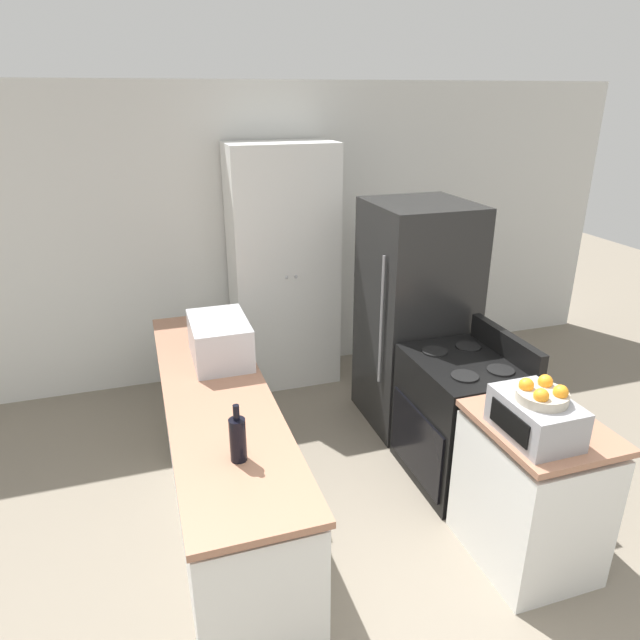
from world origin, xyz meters
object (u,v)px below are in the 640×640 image
at_px(toaster_oven, 535,417).
at_px(fruit_bowl, 542,394).
at_px(stove, 460,419).
at_px(microwave, 220,340).
at_px(wine_bottle, 238,439).
at_px(refrigerator, 415,316).
at_px(pantry_cabinet, 283,268).

distance_m(toaster_oven, fruit_bowl, 0.15).
xyz_separation_m(stove, fruit_bowl, (-0.14, -0.87, 0.68)).
relative_size(stove, microwave, 1.99).
bearing_deg(wine_bottle, stove, 20.43).
distance_m(refrigerator, wine_bottle, 2.17).
xyz_separation_m(wine_bottle, fruit_bowl, (1.46, -0.28, 0.13)).
distance_m(pantry_cabinet, toaster_oven, 2.72).
bearing_deg(microwave, fruit_bowl, -45.50).
bearing_deg(stove, pantry_cabinet, 112.66).
bearing_deg(wine_bottle, toaster_oven, -10.08).
distance_m(pantry_cabinet, microwave, 1.49).
bearing_deg(toaster_oven, refrigerator, 83.76).
height_order(refrigerator, fruit_bowl, refrigerator).
bearing_deg(fruit_bowl, pantry_cabinet, 102.91).
height_order(pantry_cabinet, microwave, pantry_cabinet).
distance_m(microwave, toaster_oven, 1.94).
bearing_deg(microwave, pantry_cabinet, 59.36).
xyz_separation_m(pantry_cabinet, wine_bottle, (-0.85, -2.39, -0.07)).
bearing_deg(toaster_oven, fruit_bowl, -81.11).
bearing_deg(refrigerator, toaster_oven, -96.24).
distance_m(stove, toaster_oven, 1.02).
height_order(refrigerator, toaster_oven, refrigerator).
bearing_deg(microwave, wine_bottle, -94.65).
bearing_deg(stove, microwave, 160.96).
bearing_deg(stove, toaster_oven, -99.38).
relative_size(wine_bottle, toaster_oven, 0.68).
xyz_separation_m(microwave, wine_bottle, (-0.09, -1.12, -0.02)).
xyz_separation_m(stove, refrigerator, (0.04, 0.82, 0.43)).
bearing_deg(toaster_oven, pantry_cabinet, 102.94).
bearing_deg(wine_bottle, refrigerator, 40.71).
bearing_deg(pantry_cabinet, fruit_bowl, -77.09).
relative_size(stove, toaster_oven, 2.41).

